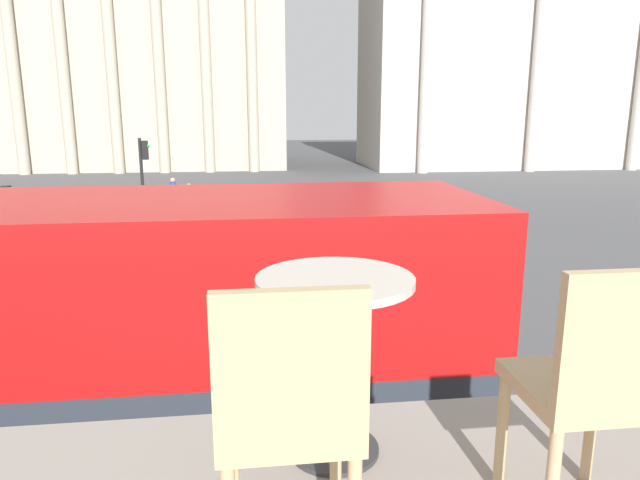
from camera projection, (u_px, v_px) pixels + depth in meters
cafe_dining_table at (335, 326)px, 2.18m from camera, size 0.60×0.60×0.73m
cafe_chair_0 at (289, 412)px, 1.59m from camera, size 0.40×0.40×0.91m
cafe_chair_1 at (595, 384)px, 1.75m from camera, size 0.40×0.40×0.91m
plaza_building_left at (129, 58)px, 52.82m from camera, size 28.63×15.88×19.80m
plaza_building_right at (558, 42)px, 52.54m from camera, size 36.08×11.78×22.63m
traffic_light_near at (6, 232)px, 13.56m from camera, size 0.42×0.24×3.48m
traffic_light_mid at (144, 177)px, 21.54m from camera, size 0.42×0.24×4.11m
pedestrian_grey at (367, 222)px, 21.34m from camera, size 0.32×0.32×1.79m
pedestrian_blue at (173, 193)px, 28.69m from camera, size 0.32×0.32×1.83m
pedestrian_red at (190, 198)px, 27.46m from camera, size 0.32×0.32×1.70m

